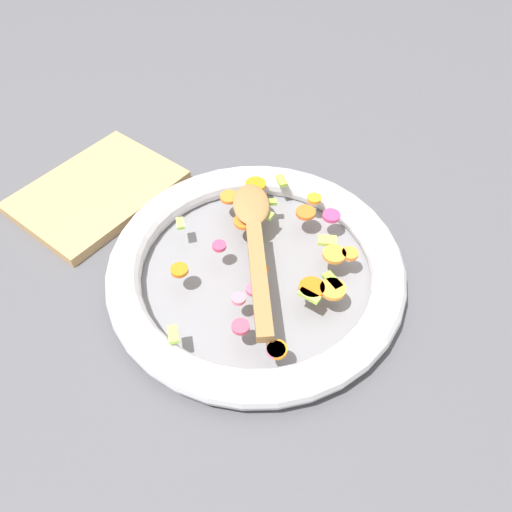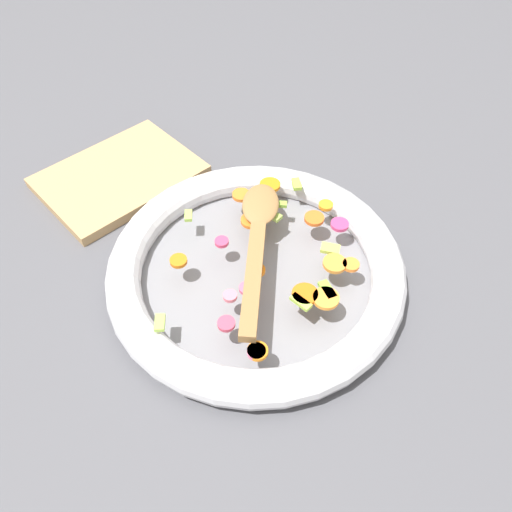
{
  "view_description": "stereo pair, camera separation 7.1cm",
  "coord_description": "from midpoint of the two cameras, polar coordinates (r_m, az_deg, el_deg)",
  "views": [
    {
      "loc": [
        0.36,
        0.29,
        0.59
      ],
      "look_at": [
        0.0,
        0.0,
        0.05
      ],
      "focal_mm": 35.0,
      "sensor_mm": 36.0,
      "label": 1
    },
    {
      "loc": [
        0.31,
        0.34,
        0.59
      ],
      "look_at": [
        0.0,
        0.0,
        0.05
      ],
      "focal_mm": 35.0,
      "sensor_mm": 36.0,
      "label": 2
    }
  ],
  "objects": [
    {
      "name": "chopped_vegetables",
      "position": [
        0.71,
        5.64,
        0.33
      ],
      "size": [
        0.34,
        0.28,
        0.01
      ],
      "color": "orange",
      "rests_on": "skillet"
    },
    {
      "name": "cutting_board",
      "position": [
        0.92,
        -13.21,
        8.75
      ],
      "size": [
        0.26,
        0.2,
        0.02
      ],
      "color": "tan",
      "rests_on": "ground_plane"
    },
    {
      "name": "wooden_spoon",
      "position": [
        0.72,
        2.99,
        2.22
      ],
      "size": [
        0.24,
        0.22,
        0.01
      ],
      "color": "olive",
      "rests_on": "chopped_vegetables"
    },
    {
      "name": "skillet",
      "position": [
        0.73,
        2.77,
        -1.59
      ],
      "size": [
        0.43,
        0.43,
        0.05
      ],
      "color": "slate",
      "rests_on": "ground_plane"
    },
    {
      "name": "ground_plane",
      "position": [
        0.75,
        2.71,
        -2.65
      ],
      "size": [
        4.0,
        4.0,
        0.0
      ],
      "primitive_type": "plane",
      "color": "#4C4C51"
    }
  ]
}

